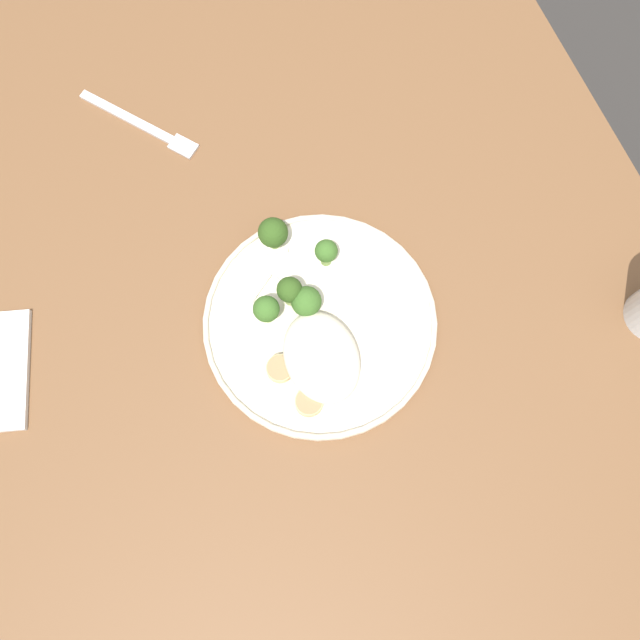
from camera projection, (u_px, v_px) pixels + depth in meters
The scene contains 17 objects.
ground at pixel (310, 415), 1.53m from camera, with size 6.00×6.00×0.00m, color #2D2B28.
wooden_dining_table at pixel (303, 343), 0.90m from camera, with size 1.40×1.00×0.74m.
dinner_plate at pixel (320, 323), 0.82m from camera, with size 0.29×0.29×0.02m.
noodle_bed at pixel (322, 357), 0.78m from camera, with size 0.12×0.09×0.04m.
seared_scallop_tilted_round at pixel (317, 350), 0.80m from camera, with size 0.02×0.02×0.01m.
seared_scallop_center_golden at pixel (316, 368), 0.79m from camera, with size 0.03×0.03×0.01m.
seared_scallop_rear_pale at pixel (309, 402), 0.78m from camera, with size 0.03×0.03×0.02m.
seared_scallop_on_noodles at pixel (280, 369), 0.79m from camera, with size 0.03×0.03×0.01m.
broccoli_floret_right_tilted at pixel (266, 310), 0.79m from camera, with size 0.03×0.03×0.05m.
broccoli_floret_tall_stalk at pixel (286, 292), 0.79m from camera, with size 0.03×0.03×0.05m.
broccoli_floret_beside_noodles at pixel (326, 252), 0.81m from camera, with size 0.03×0.03×0.05m.
broccoli_floret_small_sprig at pixel (306, 301), 0.79m from camera, with size 0.04×0.04×0.05m.
broccoli_floret_front_edge at pixel (273, 233), 0.82m from camera, with size 0.04×0.04×0.05m.
onion_sliver_pale_crescent at pixel (289, 290), 0.82m from camera, with size 0.05×0.01×0.00m, color silver.
onion_sliver_long_sliver at pixel (267, 253), 0.84m from camera, with size 0.06×0.01×0.00m, color silver.
onion_sliver_short_strip at pixel (261, 288), 0.83m from camera, with size 0.04×0.01×0.00m, color silver.
dinner_fork at pixel (142, 125), 0.91m from camera, with size 0.16×0.13×0.00m.
Camera 1 is at (-0.22, 0.06, 1.53)m, focal length 37.06 mm.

